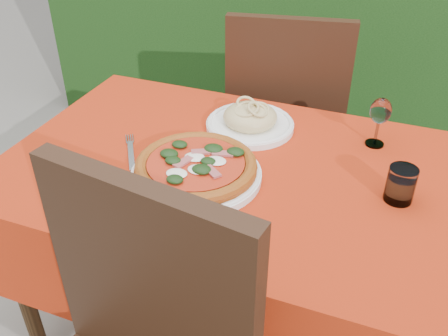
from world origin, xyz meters
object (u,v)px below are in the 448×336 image
(water_glass, at_px, (400,186))
(wine_glass, at_px, (380,113))
(chair_far, at_px, (286,114))
(pasta_plate, at_px, (250,120))
(pizza_plate, at_px, (196,169))
(fork, at_px, (131,156))

(water_glass, bearing_deg, wine_glass, 109.37)
(water_glass, distance_m, wine_glass, 0.28)
(chair_far, xyz_separation_m, water_glass, (0.47, -0.66, 0.21))
(pasta_plate, bearing_deg, wine_glass, 6.11)
(pizza_plate, xyz_separation_m, pasta_plate, (0.05, 0.32, -0.00))
(pizza_plate, bearing_deg, water_glass, 10.76)
(water_glass, relative_size, wine_glass, 0.62)
(pizza_plate, distance_m, wine_glass, 0.57)
(wine_glass, bearing_deg, pasta_plate, -173.89)
(chair_far, height_order, fork, chair_far)
(pasta_plate, distance_m, wine_glass, 0.40)
(water_glass, bearing_deg, fork, -174.66)
(pasta_plate, bearing_deg, water_glass, -24.48)
(pizza_plate, relative_size, pasta_plate, 1.28)
(chair_far, relative_size, pizza_plate, 2.82)
(pizza_plate, xyz_separation_m, fork, (-0.22, 0.03, -0.03))
(chair_far, bearing_deg, pasta_plate, 78.25)
(pizza_plate, bearing_deg, fork, 172.35)
(water_glass, xyz_separation_m, wine_glass, (-0.09, 0.26, 0.06))
(chair_far, distance_m, pasta_plate, 0.49)
(pizza_plate, bearing_deg, wine_glass, 39.56)
(pizza_plate, relative_size, wine_glass, 2.32)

